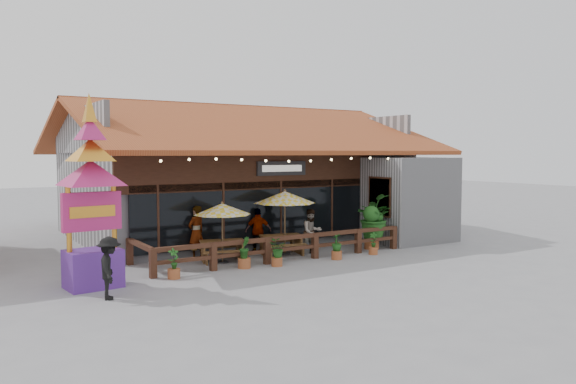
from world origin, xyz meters
TOP-DOWN VIEW (x-y plane):
  - ground at (0.00, 0.00)m, footprint 100.00×100.00m
  - restaurant_building at (0.26, 6.61)m, footprint 15.50×14.73m
  - patio_railing at (-2.25, -0.27)m, footprint 10.00×2.60m
  - umbrella_left at (-3.66, 0.58)m, footprint 2.48×2.48m
  - umbrella_right at (-0.99, 0.77)m, footprint 2.89×2.89m
  - picnic_table_left at (-3.55, 0.82)m, footprint 1.85×1.71m
  - picnic_table_right at (-1.11, 0.80)m, footprint 1.78×1.61m
  - thai_sign_tower at (-8.32, -0.76)m, footprint 2.38×2.38m
  - tropical_plant at (2.55, -0.06)m, footprint 1.87×1.97m
  - diner_a at (-4.15, 1.69)m, footprint 0.82×0.68m
  - diner_b at (-0.13, 0.25)m, footprint 0.88×0.71m
  - diner_c at (-1.63, 1.66)m, footprint 1.07×0.72m
  - pedestrian at (-8.26, -2.29)m, footprint 0.86×1.18m
  - planter_a at (-5.99, -0.91)m, footprint 0.38×0.38m
  - planter_b at (-3.47, -0.67)m, footprint 0.47×0.49m
  - planter_c at (-2.38, -0.96)m, footprint 0.73×0.73m
  - planter_d at (0.05, -1.07)m, footprint 0.46×0.46m
  - planter_e at (1.80, -1.02)m, footprint 0.35×0.36m

SIDE VIEW (x-z plane):
  - ground at x=0.00m, z-range 0.00..0.00m
  - planter_e at x=1.80m, z-range -0.07..0.77m
  - planter_a at x=-5.99m, z-range -0.07..0.86m
  - planter_d at x=0.05m, z-range -0.02..0.91m
  - planter_b at x=-3.47m, z-range -0.05..0.99m
  - picnic_table_left at x=-3.55m, z-range 0.13..0.87m
  - picnic_table_right at x=-1.11m, z-range 0.13..0.87m
  - planter_c at x=-2.38m, z-range 0.06..0.97m
  - patio_railing at x=-2.25m, z-range 0.15..1.07m
  - pedestrian at x=-8.26m, z-range 0.00..1.64m
  - diner_c at x=-1.63m, z-range 0.00..1.69m
  - diner_b at x=-0.13m, z-range 0.00..1.71m
  - diner_a at x=-4.15m, z-range 0.00..1.92m
  - tropical_plant at x=2.55m, z-range 0.15..2.30m
  - umbrella_left at x=-3.66m, z-range 0.79..2.92m
  - umbrella_right at x=-0.99m, z-range 0.91..3.37m
  - restaurant_building at x=0.26m, z-range -0.84..5.25m
  - thai_sign_tower at x=-8.32m, z-range 0.17..6.04m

